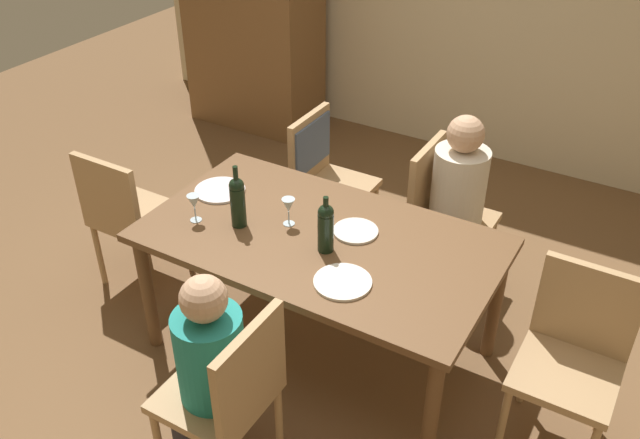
% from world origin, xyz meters
% --- Properties ---
extents(ground_plane, '(10.00, 10.00, 0.00)m').
position_xyz_m(ground_plane, '(0.00, 0.00, 0.00)').
color(ground_plane, brown).
extents(dining_table, '(1.76, 1.00, 0.76)m').
position_xyz_m(dining_table, '(0.00, 0.00, 0.67)').
color(dining_table, brown).
rests_on(dining_table, ground_plane).
extents(chair_near, '(0.44, 0.44, 0.92)m').
position_xyz_m(chair_near, '(0.09, -0.88, 0.53)').
color(chair_near, tan).
rests_on(chair_near, ground_plane).
extents(chair_far_right, '(0.44, 0.44, 0.92)m').
position_xyz_m(chair_far_right, '(0.31, 0.88, 0.53)').
color(chair_far_right, tan).
rests_on(chair_far_right, ground_plane).
extents(chair_far_left, '(0.46, 0.44, 0.92)m').
position_xyz_m(chair_far_left, '(-0.52, 0.88, 0.59)').
color(chair_far_left, tan).
rests_on(chair_far_left, ground_plane).
extents(chair_left_end, '(0.44, 0.44, 0.92)m').
position_xyz_m(chair_left_end, '(-1.26, -0.09, 0.53)').
color(chair_left_end, tan).
rests_on(chair_left_end, ground_plane).
extents(chair_right_end, '(0.44, 0.44, 0.92)m').
position_xyz_m(chair_right_end, '(1.26, 0.09, 0.53)').
color(chair_right_end, tan).
rests_on(chair_right_end, ground_plane).
extents(person_woman_host, '(0.33, 0.29, 1.09)m').
position_xyz_m(person_woman_host, '(-0.03, -0.88, 0.64)').
color(person_woman_host, '#33333D').
rests_on(person_woman_host, ground_plane).
extents(person_man_bearded, '(0.36, 0.31, 1.14)m').
position_xyz_m(person_man_bearded, '(0.42, 0.88, 0.66)').
color(person_man_bearded, '#33333D').
rests_on(person_man_bearded, ground_plane).
extents(wine_bottle_tall_green, '(0.08, 0.08, 0.34)m').
position_xyz_m(wine_bottle_tall_green, '(-0.40, -0.12, 0.90)').
color(wine_bottle_tall_green, black).
rests_on(wine_bottle_tall_green, dining_table).
extents(wine_bottle_dark_red, '(0.08, 0.08, 0.30)m').
position_xyz_m(wine_bottle_dark_red, '(0.08, -0.08, 0.89)').
color(wine_bottle_dark_red, black).
rests_on(wine_bottle_dark_red, dining_table).
extents(wine_glass_near_left, '(0.07, 0.07, 0.15)m').
position_xyz_m(wine_glass_near_left, '(-0.62, -0.20, 0.86)').
color(wine_glass_near_left, silver).
rests_on(wine_glass_near_left, dining_table).
extents(wine_glass_centre, '(0.07, 0.07, 0.15)m').
position_xyz_m(wine_glass_centre, '(-0.19, 0.01, 0.86)').
color(wine_glass_centre, silver).
rests_on(wine_glass_centre, dining_table).
extents(dinner_plate_host, '(0.23, 0.23, 0.01)m').
position_xyz_m(dinner_plate_host, '(0.14, 0.12, 0.76)').
color(dinner_plate_host, silver).
rests_on(dinner_plate_host, dining_table).
extents(dinner_plate_guest_left, '(0.28, 0.28, 0.01)m').
position_xyz_m(dinner_plate_guest_left, '(-0.69, 0.09, 0.76)').
color(dinner_plate_guest_left, white).
rests_on(dinner_plate_guest_left, dining_table).
extents(dinner_plate_guest_right, '(0.27, 0.27, 0.01)m').
position_xyz_m(dinner_plate_guest_right, '(0.27, -0.27, 0.76)').
color(dinner_plate_guest_right, white).
rests_on(dinner_plate_guest_right, dining_table).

